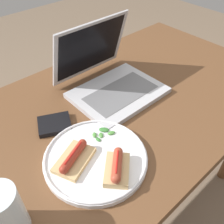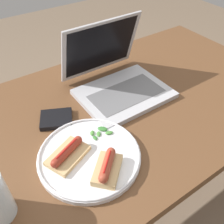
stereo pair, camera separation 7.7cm
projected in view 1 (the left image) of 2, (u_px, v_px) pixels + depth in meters
ground_plane at (116, 203)px, 1.37m from camera, size 6.00×6.00×0.00m
desk at (118, 118)px, 0.94m from camera, size 1.34×0.75×0.71m
laptop at (110, 80)px, 0.92m from camera, size 0.32×0.31×0.24m
plate at (96, 158)px, 0.70m from camera, size 0.29×0.29×0.02m
sausage_toast_left at (117, 168)px, 0.65m from camera, size 0.12×0.12×0.05m
sausage_toast_middle at (74, 158)px, 0.67m from camera, size 0.14×0.11×0.04m
salad_pile at (103, 133)px, 0.76m from camera, size 0.07×0.05×0.01m
drinking_glass at (5, 213)px, 0.52m from camera, size 0.08×0.08×0.14m
external_drive at (55, 124)px, 0.80m from camera, size 0.13×0.12×0.02m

